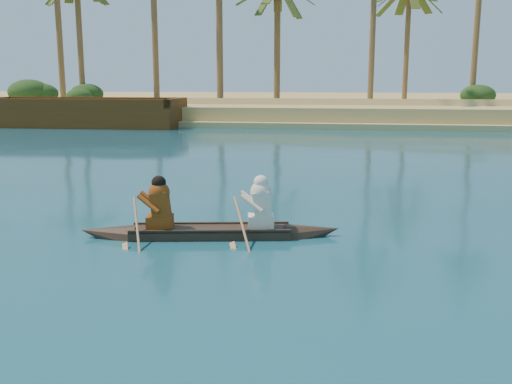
# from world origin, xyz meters

# --- Properties ---
(ground) EXTENTS (160.00, 160.00, 0.00)m
(ground) POSITION_xyz_m (0.00, 0.00, 0.00)
(ground) COLOR navy
(ground) RESTS_ON ground
(sandy_embankment) EXTENTS (150.00, 51.00, 1.50)m
(sandy_embankment) POSITION_xyz_m (0.00, 46.89, 0.53)
(sandy_embankment) COLOR tan
(sandy_embankment) RESTS_ON ground
(palm_grove) EXTENTS (110.00, 14.00, 16.00)m
(palm_grove) POSITION_xyz_m (0.00, 35.00, 8.00)
(palm_grove) COLOR #354D1B
(palm_grove) RESTS_ON ground
(shrub_cluster) EXTENTS (100.00, 6.00, 2.40)m
(shrub_cluster) POSITION_xyz_m (0.00, 31.50, 1.20)
(shrub_cluster) COLOR #183814
(shrub_cluster) RESTS_ON ground
(canoe) EXTENTS (5.25, 1.64, 1.44)m
(canoe) POSITION_xyz_m (3.30, -4.00, 0.28)
(canoe) COLOR #31241A
(canoe) RESTS_ON ground
(barge_mid) EXTENTS (13.64, 4.82, 2.26)m
(barge_mid) POSITION_xyz_m (-12.00, 22.00, 0.79)
(barge_mid) COLOR brown
(barge_mid) RESTS_ON ground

